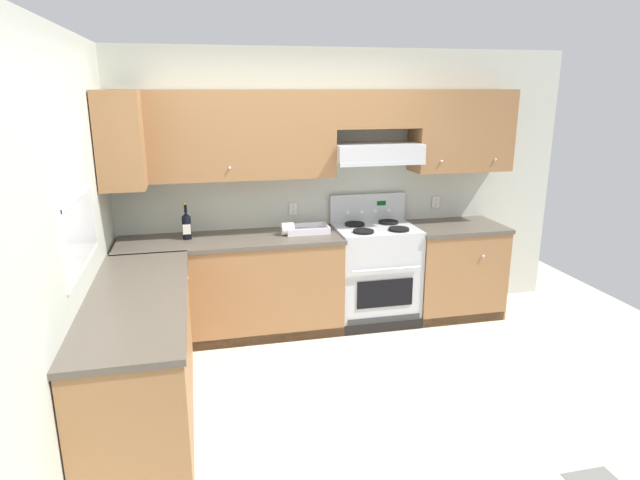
{
  "coord_description": "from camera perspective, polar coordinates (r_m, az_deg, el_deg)",
  "views": [
    {
      "loc": [
        -0.83,
        -3.46,
        2.19
      ],
      "look_at": [
        0.13,
        0.7,
        1.0
      ],
      "focal_mm": 30.6,
      "sensor_mm": 36.0,
      "label": 1
    }
  ],
  "objects": [
    {
      "name": "wall_left",
      "position": [
        3.86,
        -24.03,
        1.51
      ],
      "size": [
        0.47,
        4.0,
        2.55
      ],
      "color": "beige",
      "rests_on": "ground_plane"
    },
    {
      "name": "paper_towel_roll",
      "position": [
        4.92,
        -3.41,
        1.17
      ],
      "size": [
        0.11,
        0.11,
        0.11
      ],
      "color": "white",
      "rests_on": "counter_back_run"
    },
    {
      "name": "stove",
      "position": [
        5.27,
        5.76,
        -3.44
      ],
      "size": [
        0.76,
        0.62,
        1.2
      ],
      "color": "#B7BABC",
      "rests_on": "ground_plane"
    },
    {
      "name": "wine_bottle",
      "position": [
        4.91,
        -13.78,
        1.54
      ],
      "size": [
        0.08,
        0.08,
        0.33
      ],
      "color": "black",
      "rests_on": "counter_back_run"
    },
    {
      "name": "wall_back",
      "position": [
        5.18,
        0.88,
        7.71
      ],
      "size": [
        4.68,
        0.57,
        2.55
      ],
      "color": "beige",
      "rests_on": "ground_plane"
    },
    {
      "name": "counter_back_run",
      "position": [
        5.1,
        -1.55,
        -4.35
      ],
      "size": [
        3.6,
        0.65,
        0.91
      ],
      "color": "olive",
      "rests_on": "ground_plane"
    },
    {
      "name": "counter_left_run",
      "position": [
        3.89,
        -18.03,
        -11.82
      ],
      "size": [
        0.63,
        1.91,
        0.91
      ],
      "color": "olive",
      "rests_on": "ground_plane"
    },
    {
      "name": "bowl",
      "position": [
        5.02,
        -1.39,
        1.05
      ],
      "size": [
        0.39,
        0.25,
        0.06
      ],
      "color": "silver",
      "rests_on": "counter_back_run"
    },
    {
      "name": "ground_plane",
      "position": [
        4.18,
        0.44,
        -16.05
      ],
      "size": [
        7.04,
        7.04,
        0.0
      ],
      "primitive_type": "plane",
      "color": "beige"
    }
  ]
}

